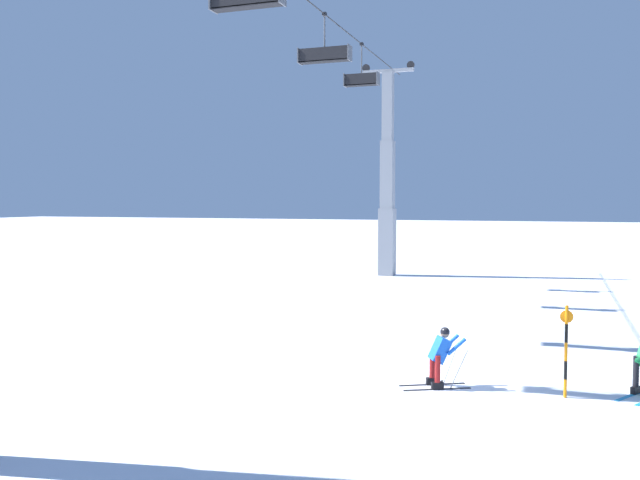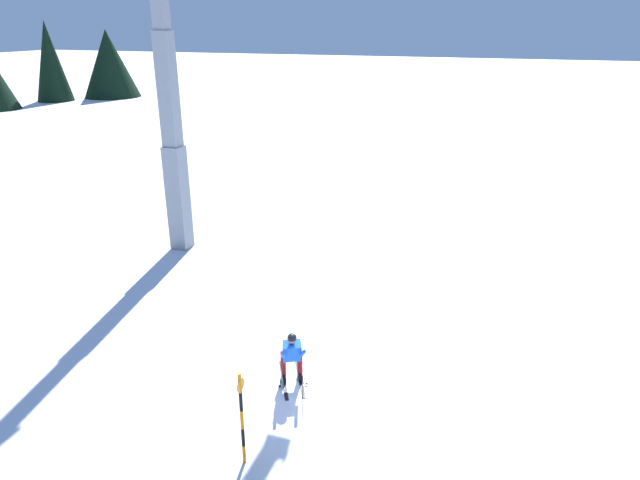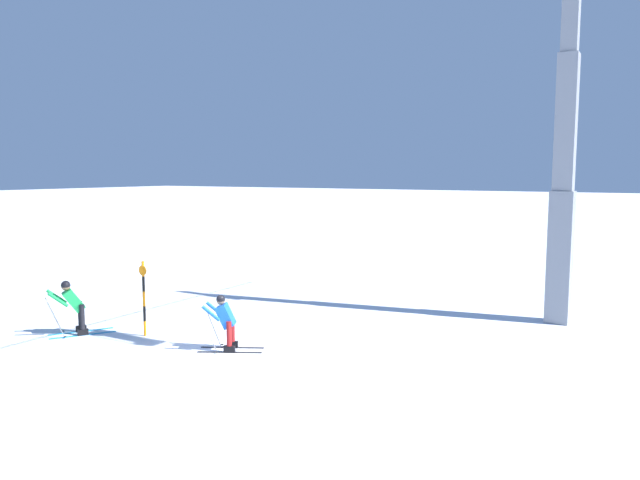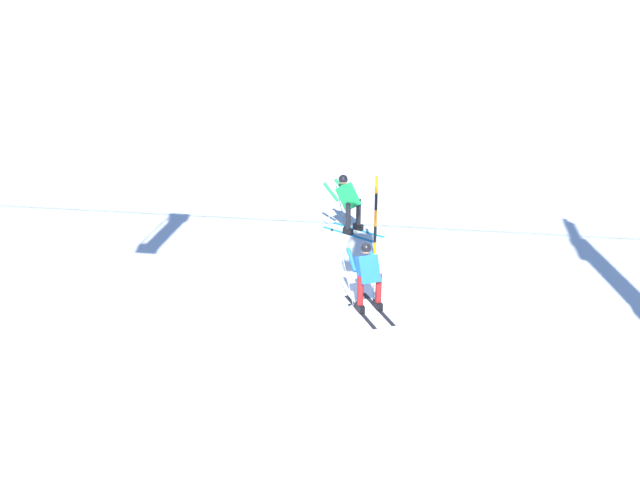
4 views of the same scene
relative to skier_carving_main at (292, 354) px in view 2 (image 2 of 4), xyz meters
The scene contains 4 objects.
ground_plane 1.03m from the skier_carving_main, 28.46° to the left, with size 260.00×260.00×0.00m, color white.
skier_carving_main is the anchor object (origin of this frame).
lift_tower_near 10.81m from the skier_carving_main, 136.84° to the left, with size 0.66×2.71×12.29m.
trail_marker_pole 2.78m from the skier_carving_main, 88.44° to the right, with size 0.07×0.28×2.06m.
Camera 2 is at (3.77, -10.92, 8.14)m, focal length 31.77 mm.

